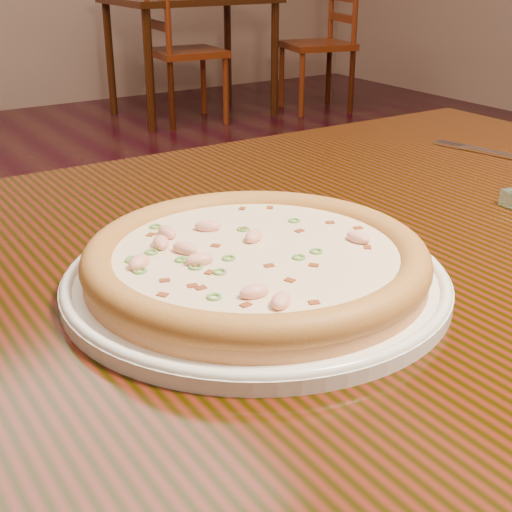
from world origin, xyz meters
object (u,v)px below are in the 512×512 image
hero_table (325,327)px  chair_d (325,44)px  plate (256,278)px  pizza (256,259)px  chair_c (178,52)px  bg_table_right (191,12)px

hero_table → chair_d: bearing=51.9°
plate → chair_d: size_ratio=0.35×
pizza → chair_d: size_ratio=0.31×
chair_c → plate: bearing=-116.1°
plate → bg_table_right: bearing=62.7°
chair_c → chair_d: size_ratio=1.00×
pizza → hero_table: bearing=22.5°
plate → chair_d: bearing=51.1°
hero_table → chair_d: 4.31m
bg_table_right → chair_d: (0.83, -0.34, -0.22)m
hero_table → chair_d: chair_d is taller
bg_table_right → chair_d: size_ratio=1.05×
pizza → chair_c: chair_c is taller
plate → chair_c: (1.76, 3.61, -0.32)m
chair_c → bg_table_right: bearing=42.8°
hero_table → chair_c: (1.64, 3.56, -0.21)m
hero_table → pizza: pizza is taller
hero_table → chair_d: (2.66, 3.39, -0.21)m
pizza → bg_table_right: pizza is taller
pizza → bg_table_right: bearing=62.7°
pizza → bg_table_right: 4.25m
hero_table → plate: bearing=-157.4°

